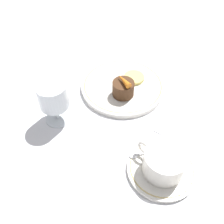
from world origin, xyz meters
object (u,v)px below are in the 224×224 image
(coffee_cup, at_px, (164,162))
(fork, at_px, (168,116))
(dinner_plate, at_px, (123,86))
(dessert_cake, at_px, (123,89))
(wine_glass, at_px, (53,98))

(coffee_cup, distance_m, fork, 0.18)
(dinner_plate, height_order, fork, dinner_plate)
(dinner_plate, xyz_separation_m, coffee_cup, (-0.25, 0.16, 0.03))
(fork, distance_m, dessert_cake, 0.15)
(fork, bearing_deg, dinner_plate, -1.62)
(coffee_cup, xyz_separation_m, fork, (0.08, -0.15, -0.04))
(fork, relative_size, dessert_cake, 2.83)
(coffee_cup, xyz_separation_m, dessert_cake, (0.22, -0.12, -0.01))
(dinner_plate, distance_m, fork, 0.17)
(coffee_cup, bearing_deg, fork, -61.22)
(fork, height_order, dessert_cake, dessert_cake)
(wine_glass, bearing_deg, coffee_cup, -169.44)
(dinner_plate, distance_m, wine_glass, 0.23)
(dinner_plate, bearing_deg, dessert_cake, 131.40)
(dinner_plate, distance_m, coffee_cup, 0.30)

